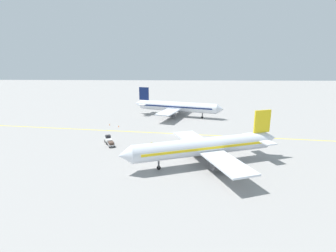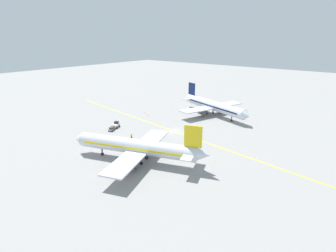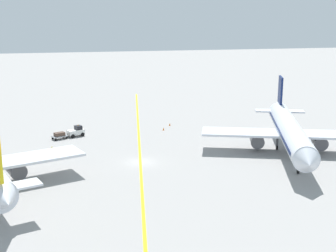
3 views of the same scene
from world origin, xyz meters
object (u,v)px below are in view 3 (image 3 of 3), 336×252
object	(u,v)px
baggage_tug_white	(76,131)
traffic_cone_mid_apron	(163,129)
airplane_at_gate	(289,131)
baggage_cart_trailing	(60,135)
ground_crew_worker	(52,151)
traffic_cone_near_nose	(170,124)

from	to	relation	value
baggage_tug_white	traffic_cone_mid_apron	bearing A→B (deg)	-176.81
airplane_at_gate	baggage_tug_white	world-z (taller)	airplane_at_gate
airplane_at_gate	traffic_cone_mid_apron	world-z (taller)	airplane_at_gate
baggage_tug_white	baggage_cart_trailing	size ratio (longest dim) A/B	1.14
ground_crew_worker	baggage_cart_trailing	bearing A→B (deg)	-95.60
baggage_cart_trailing	traffic_cone_near_nose	world-z (taller)	baggage_cart_trailing
ground_crew_worker	traffic_cone_near_nose	distance (m)	27.70
traffic_cone_near_nose	traffic_cone_mid_apron	xyz separation A→B (m)	(2.00, 3.44, 0.00)
airplane_at_gate	baggage_tug_white	size ratio (longest dim) A/B	10.33
baggage_cart_trailing	ground_crew_worker	bearing A→B (deg)	84.40
airplane_at_gate	baggage_cart_trailing	bearing A→B (deg)	-24.13
airplane_at_gate	traffic_cone_near_nose	world-z (taller)	airplane_at_gate
baggage_tug_white	traffic_cone_mid_apron	xyz separation A→B (m)	(-16.59, -0.93, -0.63)
baggage_tug_white	baggage_cart_trailing	distance (m)	3.30
airplane_at_gate	traffic_cone_near_nose	xyz separation A→B (m)	(14.88, -22.10, -3.43)
baggage_tug_white	traffic_cone_near_nose	size ratio (longest dim) A/B	6.10
ground_crew_worker	traffic_cone_mid_apron	bearing A→B (deg)	-148.51
baggage_tug_white	baggage_cart_trailing	bearing A→B (deg)	25.25
traffic_cone_mid_apron	baggage_tug_white	bearing A→B (deg)	3.19
airplane_at_gate	ground_crew_worker	xyz separation A→B (m)	(37.46, -6.05, -2.80)
airplane_at_gate	traffic_cone_mid_apron	size ratio (longest dim) A/B	62.96
traffic_cone_mid_apron	traffic_cone_near_nose	bearing A→B (deg)	-120.13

